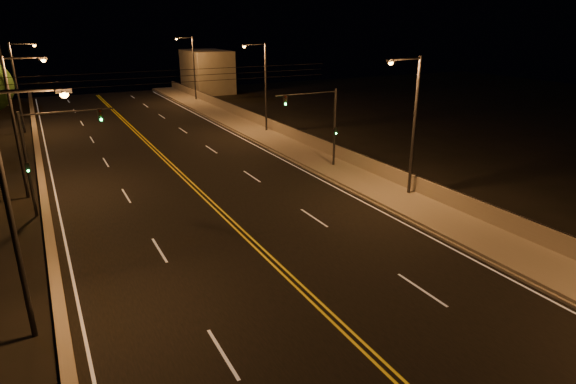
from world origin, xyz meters
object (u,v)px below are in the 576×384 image
streetlight_4 (17,202)px  traffic_signal_right (324,120)px  traffic_signal_left (44,150)px  streetlight_5 (18,118)px  streetlight_6 (19,82)px  streetlight_3 (192,64)px  streetlight_2 (263,82)px  streetlight_1 (411,119)px

streetlight_4 → traffic_signal_right: (19.92, 12.79, -1.28)m
traffic_signal_left → streetlight_4: bearing=-95.0°
streetlight_5 → streetlight_6: bearing=90.0°
streetlight_3 → streetlight_5: same height
streetlight_6 → streetlight_5: bearing=-90.0°
traffic_signal_right → streetlight_3: bearing=87.7°
streetlight_2 → traffic_signal_left: size_ratio=1.45×
streetlight_2 → streetlight_3: size_ratio=1.00×
streetlight_2 → streetlight_6: (-21.43, 11.76, 0.00)m
streetlight_2 → streetlight_1: bearing=-90.0°
streetlight_5 → traffic_signal_right: 20.30m
streetlight_1 → streetlight_6: (-21.43, 33.40, 0.00)m
streetlight_5 → streetlight_6: same height
streetlight_1 → streetlight_4: same height
streetlight_6 → traffic_signal_left: (1.11, -25.66, -1.28)m
streetlight_5 → traffic_signal_right: (19.92, -3.73, -1.28)m
streetlight_2 → traffic_signal_right: streetlight_2 is taller
streetlight_1 → streetlight_4: bearing=-166.7°
streetlight_1 → streetlight_5: same height
streetlight_5 → streetlight_6: 21.93m
streetlight_4 → streetlight_2: bearing=51.2°
streetlight_3 → traffic_signal_left: 42.69m
streetlight_1 → traffic_signal_right: (-1.51, 7.74, -1.28)m
streetlight_3 → streetlight_6: size_ratio=1.00×
streetlight_3 → traffic_signal_right: streetlight_3 is taller
streetlight_6 → traffic_signal_right: 32.51m
streetlight_1 → traffic_signal_left: bearing=159.2°
streetlight_4 → streetlight_6: bearing=90.0°
streetlight_5 → traffic_signal_right: streetlight_5 is taller
streetlight_6 → traffic_signal_left: streetlight_6 is taller
streetlight_1 → streetlight_2: same height
streetlight_3 → streetlight_1: bearing=-90.0°
streetlight_5 → traffic_signal_right: bearing=-10.6°
streetlight_2 → traffic_signal_left: streetlight_2 is taller
streetlight_1 → streetlight_4: 22.02m
streetlight_2 → traffic_signal_right: bearing=-96.2°
streetlight_5 → streetlight_2: bearing=25.4°
streetlight_6 → streetlight_4: bearing=-90.0°
streetlight_4 → streetlight_3: bearing=66.9°
streetlight_5 → streetlight_4: bearing=-90.0°
traffic_signal_right → traffic_signal_left: 18.81m
traffic_signal_right → streetlight_2: bearing=83.8°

